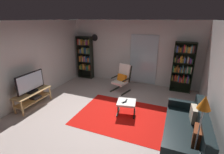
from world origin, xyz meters
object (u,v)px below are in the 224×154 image
object	(u,v)px
tv_stand	(33,97)
bookshelf_near_sofa	(183,66)
cell_phone	(124,102)
leather_sofa	(187,133)
wall_clock	(95,38)
lounge_armchair	(122,77)
tv_remote	(126,100)
ottoman	(126,104)
floor_lamp_by_sofa	(203,111)
television	(31,83)
bookshelf_near_tv	(85,56)

from	to	relation	value
tv_stand	bookshelf_near_sofa	size ratio (longest dim) A/B	0.66
cell_phone	leather_sofa	bearing A→B (deg)	10.43
wall_clock	bookshelf_near_sofa	bearing A→B (deg)	-2.52
tv_stand	wall_clock	world-z (taller)	wall_clock
bookshelf_near_sofa	lounge_armchair	xyz separation A→B (m)	(-2.07, -0.82, -0.48)
tv_remote	ottoman	bearing A→B (deg)	-73.73
tv_remote	cell_phone	size ratio (longest dim) A/B	1.03
lounge_armchair	floor_lamp_by_sofa	size ratio (longest dim) A/B	0.67
bookshelf_near_sofa	leather_sofa	distance (m)	3.11
leather_sofa	cell_phone	bearing A→B (deg)	159.81
tv_stand	lounge_armchair	bearing A→B (deg)	44.46
television	ottoman	xyz separation A→B (m)	(2.87, 0.67, -0.46)
television	cell_phone	xyz separation A→B (m)	(2.82, 0.59, -0.39)
television	lounge_armchair	size ratio (longest dim) A/B	0.95
tv_remote	cell_phone	xyz separation A→B (m)	(-0.02, -0.14, -0.00)
leather_sofa	ottoman	size ratio (longest dim) A/B	3.30
ottoman	bookshelf_near_sofa	bearing A→B (deg)	58.75
bookshelf_near_tv	leather_sofa	size ratio (longest dim) A/B	0.96
bookshelf_near_sofa	lounge_armchair	distance (m)	2.28
television	wall_clock	world-z (taller)	wall_clock
leather_sofa	cell_phone	world-z (taller)	leather_sofa
leather_sofa	lounge_armchair	world-z (taller)	lounge_armchair
leather_sofa	lounge_armchair	size ratio (longest dim) A/B	1.94
wall_clock	ottoman	bearing A→B (deg)	-47.64
leather_sofa	floor_lamp_by_sofa	world-z (taller)	floor_lamp_by_sofa
television	tv_remote	world-z (taller)	television
wall_clock	tv_remote	bearing A→B (deg)	-47.20
lounge_armchair	ottoman	xyz separation A→B (m)	(0.65, -1.53, -0.21)
lounge_armchair	cell_phone	bearing A→B (deg)	-69.48
wall_clock	leather_sofa	bearing A→B (deg)	-39.40
lounge_armchair	cell_phone	world-z (taller)	lounge_armchair
tv_remote	wall_clock	size ratio (longest dim) A/B	0.50
television	bookshelf_near_sofa	world-z (taller)	bookshelf_near_sofa
bookshelf_near_tv	ottoman	xyz separation A→B (m)	(2.73, -2.34, -0.67)
tv_stand	wall_clock	size ratio (longest dim) A/B	4.23
ottoman	cell_phone	world-z (taller)	cell_phone
cell_phone	wall_clock	size ratio (longest dim) A/B	0.48
bookshelf_near_tv	leather_sofa	distance (m)	5.32
television	bookshelf_near_tv	distance (m)	3.02
tv_remote	wall_clock	world-z (taller)	wall_clock
leather_sofa	ottoman	world-z (taller)	leather_sofa
ottoman	bookshelf_near_tv	bearing A→B (deg)	139.33
ottoman	floor_lamp_by_sofa	bearing A→B (deg)	-38.62
tv_stand	tv_remote	world-z (taller)	tv_stand
leather_sofa	wall_clock	bearing A→B (deg)	140.60
television	lounge_armchair	xyz separation A→B (m)	(2.22, 2.20, -0.26)
cell_phone	floor_lamp_by_sofa	xyz separation A→B (m)	(1.74, -1.27, 0.85)
television	floor_lamp_by_sofa	bearing A→B (deg)	-8.49
television	bookshelf_near_sofa	xyz separation A→B (m)	(4.29, 3.01, 0.22)
leather_sofa	lounge_armchair	xyz separation A→B (m)	(-2.24, 2.21, 0.23)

